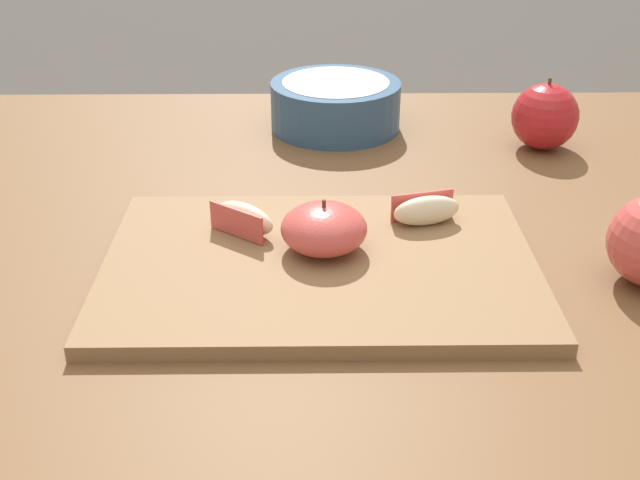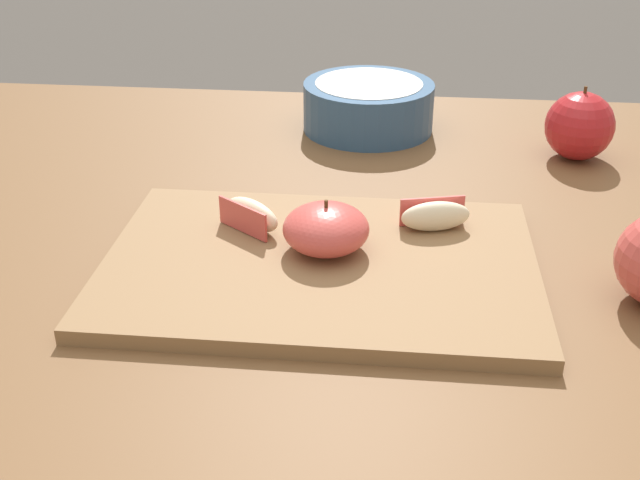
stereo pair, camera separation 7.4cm
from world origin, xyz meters
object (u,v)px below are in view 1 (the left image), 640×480
Objects in this scene: apple_wedge_left at (426,210)px; cutting_board at (320,266)px; apple_half_skin_up at (324,228)px; apple_wedge_back at (244,218)px; ceramic_fruit_bowl at (336,104)px; whole_apple_crimson at (545,117)px.

cutting_board is at bearing -146.68° from apple_wedge_left.
apple_half_skin_up reaches higher than apple_wedge_back.
cutting_board is at bearing -93.74° from ceramic_fruit_bowl.
apple_wedge_back is at bearing 155.01° from apple_half_skin_up.
ceramic_fruit_bowl is (0.02, 0.38, -0.00)m from apple_half_skin_up.
apple_wedge_back is at bearing -106.52° from ceramic_fruit_bowl.
whole_apple_crimson is (0.18, 0.25, 0.01)m from apple_wedge_left.
cutting_board is at bearing -36.18° from apple_wedge_back.
whole_apple_crimson is (0.29, 0.32, 0.03)m from cutting_board.
apple_half_skin_up is 0.47× the size of ceramic_fruit_bowl.
apple_half_skin_up is at bearing -24.99° from apple_wedge_back.
apple_half_skin_up reaches higher than apple_wedge_left.
apple_wedge_left and apple_wedge_back have the same top height.
apple_half_skin_up is 0.41m from whole_apple_crimson.
apple_wedge_back is (-0.08, 0.04, -0.01)m from apple_half_skin_up.
apple_wedge_left is at bearing -75.66° from ceramic_fruit_bowl.
apple_half_skin_up is 0.38m from ceramic_fruit_bowl.
ceramic_fruit_bowl reaches higher than apple_wedge_back.
apple_half_skin_up is at bearing -153.01° from apple_wedge_left.
ceramic_fruit_bowl reaches higher than apple_wedge_left.
whole_apple_crimson is at bearing 46.10° from apple_half_skin_up.
whole_apple_crimson is 0.53× the size of ceramic_fruit_bowl.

